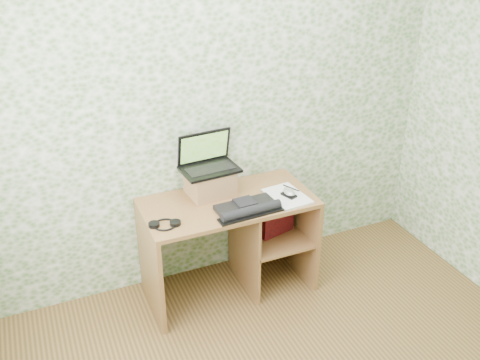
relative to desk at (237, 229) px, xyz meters
name	(u,v)px	position (x,y,z in m)	size (l,w,h in m)	color
wall_back	(210,112)	(-0.08, 0.28, 0.82)	(3.50, 3.50, 0.00)	silver
desk	(237,229)	(0.00, 0.00, 0.00)	(1.20, 0.60, 0.75)	brown
riser	(210,182)	(-0.15, 0.12, 0.36)	(0.31, 0.26, 0.18)	brown
laptop	(208,160)	(-0.15, 0.16, 0.51)	(0.41, 0.30, 0.26)	black
keyboard	(248,208)	(-0.01, -0.21, 0.29)	(0.47, 0.26, 0.07)	black
headphones	(165,224)	(-0.57, -0.16, 0.28)	(0.20, 0.18, 0.03)	black
notepad	(287,196)	(0.32, -0.14, 0.28)	(0.23, 0.33, 0.02)	silver
mouse	(289,193)	(0.33, -0.16, 0.30)	(0.07, 0.12, 0.04)	#BBBBBD
pen	(291,188)	(0.40, -0.07, 0.29)	(0.01, 0.01, 0.14)	black
red_box	(276,214)	(0.30, -0.03, 0.07)	(0.28, 0.09, 0.33)	maroon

